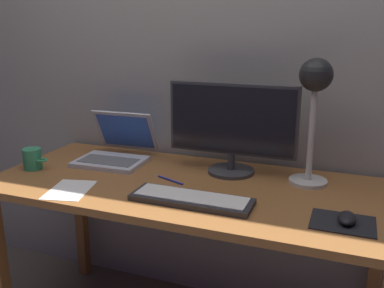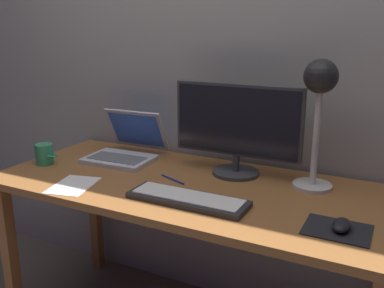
{
  "view_description": "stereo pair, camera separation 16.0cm",
  "coord_description": "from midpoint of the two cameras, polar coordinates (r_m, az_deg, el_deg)",
  "views": [
    {
      "loc": [
        0.59,
        -1.49,
        1.35
      ],
      "look_at": [
        0.04,
        -0.05,
        0.92
      ],
      "focal_mm": 40.06,
      "sensor_mm": 36.0,
      "label": 1
    },
    {
      "loc": [
        0.74,
        -1.43,
        1.35
      ],
      "look_at": [
        0.04,
        -0.05,
        0.92
      ],
      "focal_mm": 40.06,
      "sensor_mm": 36.0,
      "label": 2
    }
  ],
  "objects": [
    {
      "name": "back_wall",
      "position": [
        1.97,
        1.38,
        14.12
      ],
      "size": [
        4.8,
        0.06,
        2.6
      ],
      "primitive_type": "cube",
      "color": "#9E998E",
      "rests_on": "ground"
    },
    {
      "name": "desk",
      "position": [
        1.74,
        -3.22,
        -7.74
      ],
      "size": [
        1.6,
        0.7,
        0.74
      ],
      "color": "#935B2D",
      "rests_on": "ground"
    },
    {
      "name": "monitor",
      "position": [
        1.78,
        2.8,
        2.53
      ],
      "size": [
        0.54,
        0.2,
        0.38
      ],
      "color": "#38383A",
      "rests_on": "desk"
    },
    {
      "name": "keyboard_main",
      "position": [
        1.54,
        -3.08,
        -7.37
      ],
      "size": [
        0.44,
        0.14,
        0.03
      ],
      "color": "#28282B",
      "rests_on": "desk"
    },
    {
      "name": "laptop",
      "position": [
        2.04,
        -12.08,
        -0.37
      ],
      "size": [
        0.32,
        0.34,
        0.22
      ],
      "color": "silver",
      "rests_on": "desk"
    },
    {
      "name": "desk_lamp",
      "position": [
        1.67,
        13.38,
        6.42
      ],
      "size": [
        0.15,
        0.15,
        0.49
      ],
      "color": "beige",
      "rests_on": "desk"
    },
    {
      "name": "mousepad",
      "position": [
        1.44,
        16.44,
        -10.08
      ],
      "size": [
        0.2,
        0.16,
        0.0
      ],
      "primitive_type": "cube",
      "color": "black",
      "rests_on": "desk"
    },
    {
      "name": "mouse",
      "position": [
        1.43,
        16.93,
        -9.47
      ],
      "size": [
        0.06,
        0.1,
        0.03
      ],
      "primitive_type": "ellipsoid",
      "color": "black",
      "rests_on": "mousepad"
    },
    {
      "name": "coffee_mug",
      "position": [
        2.02,
        -22.6,
        -1.87
      ],
      "size": [
        0.11,
        0.08,
        0.09
      ],
      "color": "#339966",
      "rests_on": "desk"
    },
    {
      "name": "paper_sheet_near_mouse",
      "position": [
        1.73,
        -18.57,
        -5.85
      ],
      "size": [
        0.19,
        0.24,
        0.0
      ],
      "primitive_type": "cube",
      "rotation": [
        0.0,
        0.0,
        0.23
      ],
      "color": "white",
      "rests_on": "desk"
    },
    {
      "name": "pen",
      "position": [
        1.75,
        -5.48,
        -4.79
      ],
      "size": [
        0.13,
        0.06,
        0.01
      ],
      "primitive_type": "cylinder",
      "rotation": [
        0.0,
        1.57,
        -0.39
      ],
      "color": "#2633A5",
      "rests_on": "desk"
    }
  ]
}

